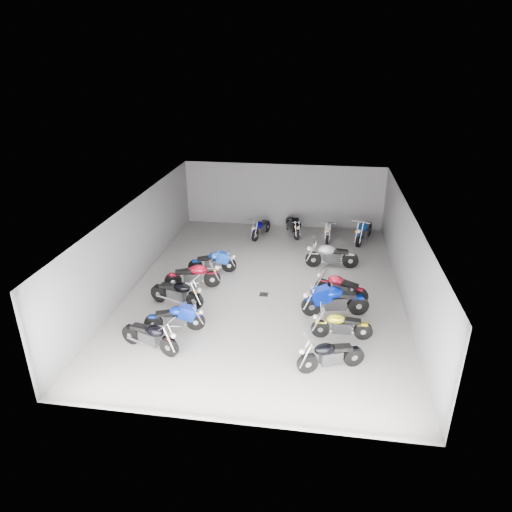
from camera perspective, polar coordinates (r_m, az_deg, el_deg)
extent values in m
plane|color=gray|center=(17.37, 1.18, -4.06)|extent=(14.00, 14.00, 0.00)
cube|color=slate|center=(23.25, 3.42, 7.53)|extent=(10.00, 0.10, 3.20)
cube|color=slate|center=(17.94, -14.82, 1.68)|extent=(0.10, 14.00, 3.20)
cube|color=slate|center=(16.87, 18.33, -0.21)|extent=(0.10, 14.00, 3.20)
cube|color=black|center=(16.11, 1.28, 6.10)|extent=(10.00, 14.00, 0.04)
cube|color=black|center=(16.93, 0.97, -4.83)|extent=(0.32, 0.32, 0.01)
cylinder|color=black|center=(13.84, -10.82, -11.09)|extent=(0.63, 0.32, 0.63)
cylinder|color=black|center=(14.64, -15.31, -9.43)|extent=(0.64, 0.34, 0.63)
cube|color=#2D2D30|center=(14.17, -13.17, -9.92)|extent=(0.70, 0.48, 0.39)
ellipsoid|color=black|center=(13.88, -12.60, -9.09)|extent=(0.76, 0.58, 0.35)
cube|color=black|center=(14.20, -14.26, -8.63)|extent=(0.65, 0.45, 0.18)
cylinder|color=black|center=(14.89, -7.53, -8.14)|extent=(0.61, 0.25, 0.59)
cylinder|color=black|center=(15.05, -12.70, -8.21)|extent=(0.61, 0.26, 0.59)
cube|color=#2D2D30|center=(14.91, -10.15, -7.88)|extent=(0.65, 0.40, 0.37)
ellipsoid|color=#092396|center=(14.73, -9.44, -6.89)|extent=(0.70, 0.50, 0.33)
cube|color=black|center=(14.81, -11.38, -7.04)|extent=(0.61, 0.38, 0.17)
cylinder|color=black|center=(16.03, -7.65, -5.56)|extent=(0.65, 0.28, 0.64)
cylinder|color=black|center=(16.73, -11.99, -4.56)|extent=(0.66, 0.30, 0.64)
cube|color=#2D2D30|center=(16.32, -9.89, -4.74)|extent=(0.70, 0.45, 0.40)
ellipsoid|color=black|center=(16.07, -9.30, -3.89)|extent=(0.76, 0.55, 0.36)
cube|color=black|center=(16.35, -10.92, -3.66)|extent=(0.66, 0.42, 0.18)
cylinder|color=black|center=(17.42, -5.50, -2.89)|extent=(0.66, 0.30, 0.65)
cylinder|color=black|center=(17.47, -10.32, -3.12)|extent=(0.66, 0.32, 0.65)
cube|color=#2D2D30|center=(17.38, -7.93, -2.71)|extent=(0.71, 0.46, 0.40)
ellipsoid|color=maroon|center=(17.24, -7.25, -1.71)|extent=(0.77, 0.57, 0.36)
cube|color=black|center=(17.27, -9.06, -1.92)|extent=(0.67, 0.43, 0.18)
cylinder|color=black|center=(18.56, -3.39, -1.15)|extent=(0.61, 0.27, 0.60)
cylinder|color=black|center=(18.54, -7.58, -1.35)|extent=(0.61, 0.29, 0.60)
cube|color=#2D2D30|center=(18.50, -5.50, -0.99)|extent=(0.66, 0.43, 0.37)
ellipsoid|color=#1443BB|center=(18.38, -4.89, -0.11)|extent=(0.71, 0.53, 0.34)
cube|color=black|center=(18.39, -6.46, -0.29)|extent=(0.62, 0.40, 0.17)
cylinder|color=black|center=(13.06, 6.46, -13.20)|extent=(0.61, 0.34, 0.61)
cylinder|color=black|center=(13.52, 12.09, -12.17)|extent=(0.62, 0.36, 0.61)
cube|color=#2D2D30|center=(13.22, 9.36, -12.36)|extent=(0.68, 0.49, 0.38)
ellipsoid|color=black|center=(12.97, 8.58, -11.43)|extent=(0.74, 0.59, 0.34)
cube|color=black|center=(13.17, 10.68, -11.20)|extent=(0.64, 0.46, 0.17)
cylinder|color=black|center=(14.57, 8.05, -8.99)|extent=(0.59, 0.15, 0.58)
cylinder|color=black|center=(14.71, 13.24, -9.11)|extent=(0.59, 0.16, 0.58)
cube|color=#2D2D30|center=(14.58, 10.68, -8.76)|extent=(0.60, 0.30, 0.36)
ellipsoid|color=gold|center=(14.40, 9.97, -7.77)|extent=(0.64, 0.39, 0.33)
cube|color=black|center=(14.48, 11.92, -7.94)|extent=(0.57, 0.28, 0.17)
cylinder|color=black|center=(15.61, 6.95, -6.25)|extent=(0.72, 0.27, 0.71)
cylinder|color=black|center=(15.94, 12.67, -6.02)|extent=(0.72, 0.29, 0.71)
cube|color=#2D2D30|center=(15.70, 9.87, -5.79)|extent=(0.77, 0.46, 0.44)
ellipsoid|color=#031996|center=(15.48, 9.08, -4.69)|extent=(0.82, 0.57, 0.40)
cube|color=black|center=(15.63, 11.22, -4.76)|extent=(0.72, 0.43, 0.20)
cylinder|color=black|center=(17.00, 8.40, -3.83)|extent=(0.61, 0.34, 0.61)
cylinder|color=black|center=(16.62, 12.82, -4.90)|extent=(0.62, 0.36, 0.61)
cube|color=#2D2D30|center=(16.75, 10.61, -4.08)|extent=(0.68, 0.50, 0.38)
ellipsoid|color=maroon|center=(16.68, 10.01, -2.99)|extent=(0.74, 0.60, 0.34)
cube|color=black|center=(16.55, 11.66, -3.49)|extent=(0.64, 0.46, 0.17)
cylinder|color=black|center=(19.11, 7.18, -0.41)|extent=(0.68, 0.19, 0.67)
cylinder|color=black|center=(19.26, 11.70, -0.54)|extent=(0.68, 0.21, 0.67)
cube|color=#2D2D30|center=(19.13, 9.47, -0.19)|extent=(0.70, 0.36, 0.42)
ellipsoid|color=#A3A2A7|center=(18.97, 8.84, 0.76)|extent=(0.74, 0.47, 0.38)
cube|color=black|center=(19.05, 10.53, 0.59)|extent=(0.66, 0.34, 0.19)
cylinder|color=black|center=(21.60, -0.11, 2.60)|extent=(0.29, 0.60, 0.59)
cylinder|color=black|center=(22.72, 1.33, 3.70)|extent=(0.30, 0.60, 0.59)
cube|color=#2D2D30|center=(22.13, 0.63, 3.39)|extent=(0.44, 0.65, 0.37)
ellipsoid|color=#070272|center=(21.85, 0.41, 3.94)|extent=(0.53, 0.70, 0.33)
cube|color=black|center=(22.29, 0.95, 4.24)|extent=(0.41, 0.61, 0.17)
cylinder|color=black|center=(21.84, 5.12, 2.79)|extent=(0.33, 0.62, 0.62)
cylinder|color=black|center=(23.09, 4.12, 4.02)|extent=(0.35, 0.63, 0.62)
cube|color=#2D2D30|center=(22.43, 4.62, 3.65)|extent=(0.49, 0.69, 0.39)
ellipsoid|color=black|center=(22.13, 4.80, 4.21)|extent=(0.59, 0.75, 0.35)
cube|color=black|center=(22.61, 4.42, 4.56)|extent=(0.46, 0.64, 0.18)
cylinder|color=black|center=(21.50, 8.89, 2.21)|extent=(0.14, 0.59, 0.59)
cylinder|color=black|center=(22.75, 9.04, 3.43)|extent=(0.16, 0.59, 0.59)
cube|color=#2D2D30|center=(22.09, 8.98, 3.06)|extent=(0.30, 0.61, 0.37)
ellipsoid|color=#B9B8BF|center=(21.80, 9.01, 3.59)|extent=(0.39, 0.64, 0.33)
cube|color=black|center=(22.28, 9.06, 3.94)|extent=(0.28, 0.57, 0.17)
cylinder|color=black|center=(21.44, 12.75, 1.96)|extent=(0.36, 0.70, 0.69)
cylinder|color=black|center=(22.86, 13.85, 3.25)|extent=(0.39, 0.71, 0.69)
cube|color=#2D2D30|center=(22.11, 13.35, 2.89)|extent=(0.54, 0.77, 0.43)
ellipsoid|color=#0F3F95|center=(21.77, 13.26, 3.54)|extent=(0.65, 0.84, 0.39)
cube|color=black|center=(22.32, 13.66, 3.89)|extent=(0.51, 0.72, 0.20)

